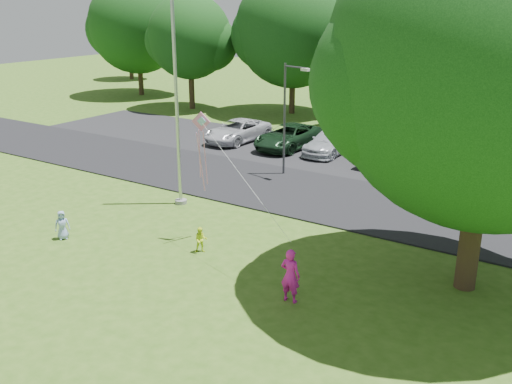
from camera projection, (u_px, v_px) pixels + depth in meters
The scene contains 13 objects.
ground at pixel (164, 267), 18.29m from camera, with size 120.00×120.00×0.00m, color #365C18.
park_road at pixel (299, 192), 25.44m from camera, with size 60.00×6.00×0.06m, color black.
parking_strip at pixel (358, 159), 30.61m from camera, with size 42.00×7.00×0.06m, color black.
flagpole at pixel (177, 105), 22.74m from camera, with size 0.50×0.50×10.00m.
street_lamp at pixel (288, 110), 26.89m from camera, with size 1.50×0.50×5.39m.
trash_can at pixel (394, 172), 26.83m from camera, with size 0.61×0.61×0.96m.
big_tree at pixel (487, 73), 15.03m from camera, with size 9.55×8.95×11.03m.
tree_row at pixel (444, 42), 34.92m from camera, with size 64.35×11.94×10.88m.
parked_cars at pixel (342, 144), 30.89m from camera, with size 17.25×5.12×1.48m.
woman at pixel (290, 276), 16.00m from camera, with size 0.59×0.38×1.61m, color #DD1DA4.
child_yellow at pixel (201, 240), 19.27m from camera, with size 0.44×0.34×0.90m, color #E5FF28.
child_blue at pixel (62, 225), 20.33m from camera, with size 0.52×0.34×1.06m, color #95AEE5.
kite at pixel (203, 135), 19.21m from camera, with size 5.13×2.52×2.88m.
Camera 1 is at (11.49, -12.29, 8.14)m, focal length 40.00 mm.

